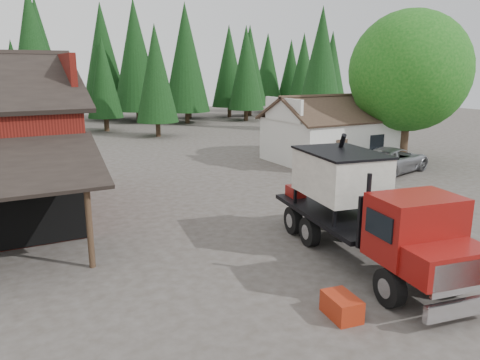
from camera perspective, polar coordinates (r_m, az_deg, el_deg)
name	(u,v)px	position (r m, az deg, el deg)	size (l,w,h in m)	color
ground	(270,258)	(16.52, 3.66, -9.43)	(120.00, 120.00, 0.00)	#403932
farmhouse	(330,137)	(33.72, 10.95, 5.18)	(8.60, 6.42, 4.65)	silver
deciduous_tree	(410,76)	(33.94, 19.97, 11.88)	(8.00, 8.00, 10.20)	#382619
conifer_backdrop	(72,127)	(55.85, -19.75, 6.16)	(76.00, 16.00, 16.00)	black
near_pine_b	(156,73)	(45.14, -10.22, 12.66)	(3.96, 3.96, 10.40)	#382619
near_pine_c	(321,63)	(49.16, 9.88, 13.90)	(4.84, 4.84, 12.40)	#382619
near_pine_d	(33,56)	(47.08, -23.87, 13.61)	(5.28, 5.28, 13.40)	#382619
feed_truck	(363,206)	(16.20, 14.82, -3.14)	(3.82, 9.34, 4.10)	black
silver_car	(392,160)	(30.95, 18.06, 2.38)	(2.64, 5.73, 1.59)	#A0A2A7
equip_box	(342,306)	(13.06, 12.28, -14.83)	(0.70, 1.10, 0.60)	#992710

